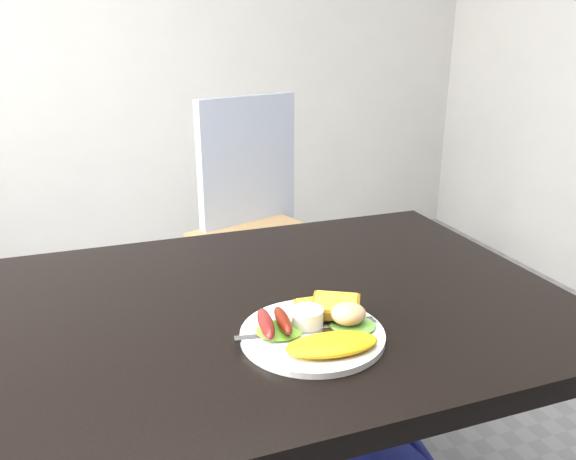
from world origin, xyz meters
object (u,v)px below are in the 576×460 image
dining_chair (264,242)px  person (299,194)px  plate (312,335)px  dining_table (253,311)px

dining_chair → person: size_ratio=0.28×
dining_chair → plate: bearing=-122.9°
dining_chair → person: bearing=-117.2°
person → plate: 0.65m
dining_table → plate: bearing=-70.8°
dining_chair → plate: (-0.30, -1.22, 0.31)m
person → plate: (-0.21, -0.61, -0.06)m
plate → dining_table: bearing=109.2°
person → dining_table: bearing=55.8°
dining_table → dining_chair: bearing=71.6°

